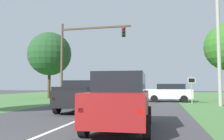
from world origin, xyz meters
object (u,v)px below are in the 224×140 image
at_px(pickup_truck_lead, 82,95).
at_px(traffic_light, 79,50).
at_px(keep_moving_sign, 192,86).
at_px(crossing_suv_far, 169,92).
at_px(red_suv_near, 121,100).
at_px(utility_pole_right, 218,39).
at_px(extra_tree_1, 50,54).

xyz_separation_m(pickup_truck_lead, traffic_light, (-3.18, 7.66, 4.12)).
bearing_deg(keep_moving_sign, crossing_suv_far, 128.22).
height_order(red_suv_near, utility_pole_right, utility_pole_right).
xyz_separation_m(red_suv_near, utility_pole_right, (5.78, 10.88, 4.17)).
height_order(red_suv_near, pickup_truck_lead, red_suv_near).
bearing_deg(traffic_light, extra_tree_1, 137.84).
relative_size(pickup_truck_lead, extra_tree_1, 0.60).
bearing_deg(traffic_light, utility_pole_right, -8.69).
distance_m(crossing_suv_far, extra_tree_1, 15.66).
distance_m(pickup_truck_lead, extra_tree_1, 16.66).
bearing_deg(traffic_light, keep_moving_sign, -1.49).
bearing_deg(red_suv_near, pickup_truck_lead, 123.28).
relative_size(red_suv_near, keep_moving_sign, 1.94).
height_order(traffic_light, keep_moving_sign, traffic_light).
bearing_deg(keep_moving_sign, utility_pole_right, -40.43).
xyz_separation_m(crossing_suv_far, utility_pole_right, (3.75, -3.97, 4.30)).
xyz_separation_m(traffic_light, utility_pole_right, (12.30, -1.88, 0.12)).
height_order(red_suv_near, keep_moving_sign, keep_moving_sign).
relative_size(red_suv_near, traffic_light, 0.59).
bearing_deg(red_suv_near, extra_tree_1, 124.54).
height_order(pickup_truck_lead, keep_moving_sign, keep_moving_sign).
height_order(pickup_truck_lead, crossing_suv_far, pickup_truck_lead).
height_order(traffic_light, utility_pole_right, utility_pole_right).
distance_m(traffic_light, crossing_suv_far, 9.75).
height_order(keep_moving_sign, crossing_suv_far, keep_moving_sign).
height_order(traffic_light, crossing_suv_far, traffic_light).
bearing_deg(traffic_light, red_suv_near, -62.93).
height_order(red_suv_near, crossing_suv_far, red_suv_near).
xyz_separation_m(traffic_light, keep_moving_sign, (10.42, -0.27, -3.57)).
relative_size(traffic_light, crossing_suv_far, 1.76).
height_order(crossing_suv_far, utility_pole_right, utility_pole_right).
xyz_separation_m(pickup_truck_lead, utility_pole_right, (9.13, 5.78, 4.25)).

